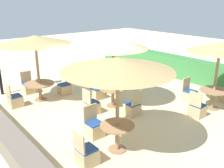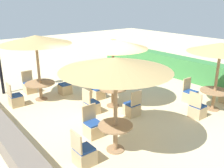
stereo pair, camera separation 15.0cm
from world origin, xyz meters
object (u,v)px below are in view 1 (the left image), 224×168
at_px(round_table_center, 113,92).
at_px(patio_chair_front_left_west, 29,87).
at_px(patio_chair_center_east, 132,108).
at_px(parasol_center, 113,44).
at_px(patio_chair_back_right_south, 197,109).
at_px(round_table_front_left, 40,86).
at_px(patio_chair_front_left_south, 15,100).
at_px(round_table_back_right, 214,94).
at_px(patio_chair_front_right_west, 94,128).
at_px(parasol_front_left, 35,40).
at_px(round_table_front_right, 117,132).
at_px(patio_chair_center_west, 97,92).
at_px(patio_chair_back_right_west, 189,95).
at_px(patio_chair_center_south, 92,107).
at_px(parasol_back_right, 220,47).
at_px(patio_chair_front_right_south, 86,155).
at_px(parasol_front_right, 118,64).
at_px(patio_chair_front_left_north, 65,88).

distance_m(round_table_center, patio_chair_front_left_west, 3.89).
relative_size(round_table_center, patio_chair_center_east, 1.09).
relative_size(parasol_center, patio_chair_back_right_south, 2.72).
bearing_deg(round_table_front_left, patio_chair_front_left_south, -88.16).
xyz_separation_m(round_table_back_right, patio_chair_front_right_west, (-1.16, -4.51, -0.31)).
relative_size(parasol_front_left, round_table_front_right, 2.95).
distance_m(parasol_center, patio_chair_back_right_south, 3.67).
bearing_deg(round_table_center, patio_chair_center_west, -179.48).
bearing_deg(round_table_front_left, parasol_front_left, 90.00).
xyz_separation_m(patio_chair_center_west, patio_chair_back_right_west, (2.55, 2.64, 0.00)).
distance_m(patio_chair_center_south, patio_chair_back_right_west, 3.94).
relative_size(parasol_back_right, patio_chair_front_right_south, 2.63).
relative_size(patio_chair_center_west, patio_chair_front_right_south, 1.00).
bearing_deg(parasol_front_right, patio_chair_center_west, 152.03).
height_order(parasol_back_right, parasol_front_left, parasol_front_left).
distance_m(round_table_center, patio_chair_center_east, 1.07).
xyz_separation_m(parasol_center, patio_chair_front_right_west, (1.35, -1.82, -2.09)).
relative_size(parasol_center, patio_chair_front_right_south, 2.72).
height_order(parasol_front_left, patio_chair_front_left_west, parasol_front_left).
bearing_deg(patio_chair_back_right_west, round_table_front_left, -40.78).
height_order(parasol_front_right, patio_chair_front_right_south, parasol_front_right).
height_order(patio_chair_center_east, parasol_back_right, parasol_back_right).
height_order(patio_chair_center_west, round_table_front_left, patio_chair_center_west).
height_order(patio_chair_center_south, patio_chair_front_left_south, same).
relative_size(patio_chair_center_east, patio_chair_front_left_north, 1.00).
xyz_separation_m(round_table_center, patio_chair_back_right_west, (1.55, 2.63, -0.30)).
relative_size(round_table_center, round_table_back_right, 0.99).
bearing_deg(patio_chair_back_right_west, patio_chair_center_east, -11.38).
bearing_deg(round_table_back_right, parasol_front_left, -136.72).
distance_m(round_table_center, patio_chair_back_right_west, 3.07).
xyz_separation_m(parasol_center, patio_chair_front_left_west, (-3.38, -1.90, -2.09)).
bearing_deg(parasol_front_right, patio_chair_front_left_south, -166.61).
height_order(round_table_center, round_table_back_right, round_table_back_right).
relative_size(parasol_center, round_table_back_right, 2.47).
relative_size(parasol_center, parasol_front_left, 0.94).
relative_size(patio_chair_back_right_south, patio_chair_front_left_west, 1.00).
bearing_deg(patio_chair_front_left_north, patio_chair_center_south, 174.12).
relative_size(patio_chair_front_left_north, patio_chair_front_right_south, 1.00).
xyz_separation_m(patio_chair_front_left_north, patio_chair_front_left_west, (-1.08, -1.14, 0.00)).
bearing_deg(patio_chair_center_east, round_table_front_right, -144.39).
xyz_separation_m(patio_chair_front_left_south, patio_chair_front_right_west, (3.63, 1.04, 0.00)).
height_order(patio_chair_center_west, patio_chair_front_left_west, same).
distance_m(patio_chair_back_right_west, parasol_front_right, 4.93).
relative_size(patio_chair_back_right_west, round_table_front_left, 0.80).
bearing_deg(patio_chair_center_east, patio_chair_front_left_west, 113.67).
height_order(round_table_center, patio_chair_center_west, patio_chair_center_west).
distance_m(round_table_back_right, patio_chair_back_right_west, 1.00).
xyz_separation_m(round_table_center, patio_chair_center_west, (-1.00, -0.01, -0.30)).
xyz_separation_m(patio_chair_back_right_west, patio_chair_back_right_south, (0.97, -0.97, 0.00)).
bearing_deg(parasol_center, round_table_front_left, -141.37).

